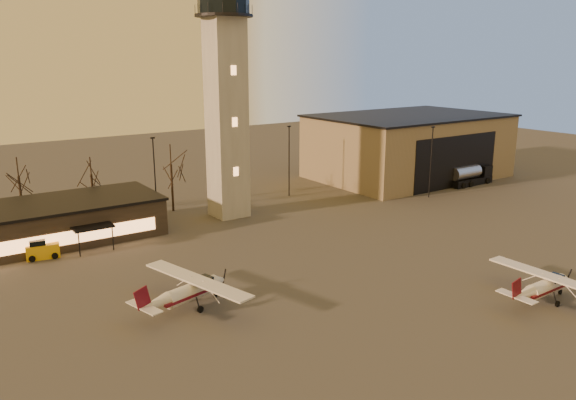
{
  "coord_description": "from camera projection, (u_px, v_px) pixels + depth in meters",
  "views": [
    {
      "loc": [
        -32.66,
        -30.64,
        19.67
      ],
      "look_at": [
        -2.63,
        13.0,
        5.99
      ],
      "focal_mm": 35.0,
      "sensor_mm": 36.0,
      "label": 1
    }
  ],
  "objects": [
    {
      "name": "cessna_rear",
      "position": [
        194.0,
        293.0,
        45.13
      ],
      "size": [
        9.34,
        11.65,
        3.22
      ],
      "rotation": [
        0.0,
        0.0,
        0.25
      ],
      "color": "silver",
      "rests_on": "ground"
    },
    {
      "name": "light_poles",
      "position": [
        228.0,
        172.0,
        70.94
      ],
      "size": [
        58.5,
        12.25,
        10.14
      ],
      "color": "black",
      "rests_on": "ground"
    },
    {
      "name": "cessna_front",
      "position": [
        547.0,
        289.0,
        46.21
      ],
      "size": [
        8.56,
        10.83,
        3.0
      ],
      "rotation": [
        0.0,
        0.0,
        0.01
      ],
      "color": "silver",
      "rests_on": "ground"
    },
    {
      "name": "terminal",
      "position": [
        39.0,
        224.0,
        60.19
      ],
      "size": [
        25.4,
        12.2,
        4.3
      ],
      "color": "black",
      "rests_on": "ground"
    },
    {
      "name": "ground",
      "position": [
        401.0,
        296.0,
        47.29
      ],
      "size": [
        220.0,
        220.0,
        0.0
      ],
      "primitive_type": "plane",
      "color": "#3E3C39",
      "rests_on": "ground"
    },
    {
      "name": "fuel_truck",
      "position": [
        470.0,
        177.0,
        87.8
      ],
      "size": [
        8.42,
        2.84,
        3.11
      ],
      "rotation": [
        0.0,
        0.0,
        0.01
      ],
      "color": "black",
      "rests_on": "ground"
    },
    {
      "name": "tree_row",
      "position": [
        95.0,
        170.0,
        69.52
      ],
      "size": [
        37.2,
        9.2,
        8.8
      ],
      "color": "black",
      "rests_on": "ground"
    },
    {
      "name": "control_tower",
      "position": [
        226.0,
        84.0,
        67.13
      ],
      "size": [
        6.8,
        6.8,
        32.6
      ],
      "color": "gray",
      "rests_on": "ground"
    },
    {
      "name": "hangar",
      "position": [
        408.0,
        146.0,
        92.86
      ],
      "size": [
        30.6,
        20.6,
        10.3
      ],
      "color": "#837056",
      "rests_on": "ground"
    },
    {
      "name": "service_cart",
      "position": [
        42.0,
        251.0,
        56.08
      ],
      "size": [
        3.34,
        2.4,
        1.97
      ],
      "rotation": [
        0.0,
        0.0,
        -0.16
      ],
      "color": "#EFB60E",
      "rests_on": "ground"
    }
  ]
}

